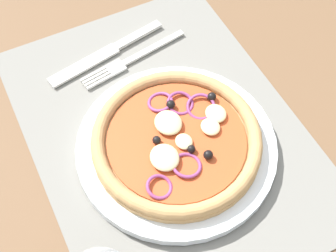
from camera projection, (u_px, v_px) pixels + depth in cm
name	position (u px, v px, depth cm)	size (l,w,h in cm)	color
ground_plane	(165.00, 136.00, 67.88)	(190.00, 140.00, 2.40)	brown
placemat	(165.00, 131.00, 66.71)	(48.29, 35.46, 0.40)	slate
plate	(179.00, 146.00, 64.30)	(26.66, 26.66, 1.45)	white
pizza	(179.00, 138.00, 62.79)	(22.33, 22.33, 2.56)	tan
fork	(129.00, 61.00, 73.09)	(4.42, 18.01, 0.44)	silver
knife	(106.00, 53.00, 73.89)	(5.46, 19.94, 0.62)	silver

